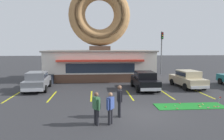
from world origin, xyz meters
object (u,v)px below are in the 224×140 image
object	(u,v)px
putting_flag_pin	(220,99)
golf_ball	(175,105)
trash_bin	(51,79)
car_black	(145,80)
pedestrian_leather_jacket_man	(96,107)
pedestrian_blue_sweater_man	(110,107)
traffic_light_pole	(162,47)
car_champagne	(188,78)
pedestrian_hooded_kid	(119,99)
car_grey	(37,80)

from	to	relation	value
putting_flag_pin	golf_ball	bearing A→B (deg)	178.97
golf_ball	putting_flag_pin	size ratio (longest dim) A/B	0.08
golf_ball	trash_bin	xyz separation A→B (m)	(-9.57, 9.19, 0.45)
car_black	pedestrian_leather_jacket_man	world-z (taller)	pedestrian_leather_jacket_man
pedestrian_blue_sweater_man	traffic_light_pole	bearing A→B (deg)	65.96
car_champagne	trash_bin	distance (m)	13.41
car_black	pedestrian_blue_sweater_man	distance (m)	9.24
golf_ball	pedestrian_hooded_kid	distance (m)	4.30
car_black	pedestrian_blue_sweater_man	world-z (taller)	car_black
car_grey	trash_bin	distance (m)	3.20
golf_ball	trash_bin	bearing A→B (deg)	136.15
traffic_light_pole	pedestrian_blue_sweater_man	bearing A→B (deg)	-114.04
car_champagne	pedestrian_blue_sweater_man	xyz separation A→B (m)	(-7.85, -9.06, 0.01)
car_champagne	trash_bin	size ratio (longest dim) A/B	4.79
trash_bin	pedestrian_hooded_kid	bearing A→B (deg)	-62.31
putting_flag_pin	pedestrian_leather_jacket_man	size ratio (longest dim) A/B	0.34
car_black	pedestrian_leather_jacket_man	size ratio (longest dim) A/B	2.82
trash_bin	traffic_light_pole	distance (m)	15.28
pedestrian_blue_sweater_man	traffic_light_pole	size ratio (longest dim) A/B	0.27
putting_flag_pin	traffic_light_pole	world-z (taller)	traffic_light_pole
putting_flag_pin	car_champagne	bearing A→B (deg)	84.99
car_grey	car_champagne	bearing A→B (deg)	0.26
car_black	trash_bin	xyz separation A→B (m)	(-8.87, 3.64, -0.37)
pedestrian_hooded_kid	putting_flag_pin	bearing A→B (deg)	14.68
car_grey	pedestrian_blue_sweater_man	world-z (taller)	car_grey
car_black	putting_flag_pin	bearing A→B (deg)	-56.99
pedestrian_hooded_kid	golf_ball	bearing A→B (deg)	25.59
car_champagne	pedestrian_hooded_kid	distance (m)	10.77
golf_ball	pedestrian_hooded_kid	size ratio (longest dim) A/B	0.02
pedestrian_hooded_kid	traffic_light_pole	size ratio (longest dim) A/B	0.30
putting_flag_pin	pedestrian_hooded_kid	bearing A→B (deg)	-165.32
car_grey	traffic_light_pole	world-z (taller)	traffic_light_pole
putting_flag_pin	car_black	world-z (taller)	car_black
golf_ball	trash_bin	distance (m)	13.28
car_champagne	traffic_light_pole	bearing A→B (deg)	87.40
car_grey	trash_bin	xyz separation A→B (m)	(0.58, 3.13, -0.37)
car_black	trash_bin	bearing A→B (deg)	157.67
pedestrian_blue_sweater_man	trash_bin	distance (m)	13.20
pedestrian_leather_jacket_man	car_grey	bearing A→B (deg)	119.52
golf_ball	pedestrian_leather_jacket_man	bearing A→B (deg)	-149.68
car_grey	pedestrian_blue_sweater_man	bearing A→B (deg)	-57.25
golf_ball	pedestrian_hooded_kid	bearing A→B (deg)	-154.41
putting_flag_pin	pedestrian_blue_sweater_man	size ratio (longest dim) A/B	0.34
car_black	pedestrian_blue_sweater_man	bearing A→B (deg)	-113.37
pedestrian_blue_sweater_man	pedestrian_leather_jacket_man	xyz separation A→B (m)	(-0.68, -0.02, 0.01)
trash_bin	car_champagne	bearing A→B (deg)	-13.21
car_grey	pedestrian_leather_jacket_man	distance (m)	10.36
putting_flag_pin	car_black	size ratio (longest dim) A/B	0.12
car_champagne	car_black	world-z (taller)	same
car_grey	car_black	distance (m)	9.47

